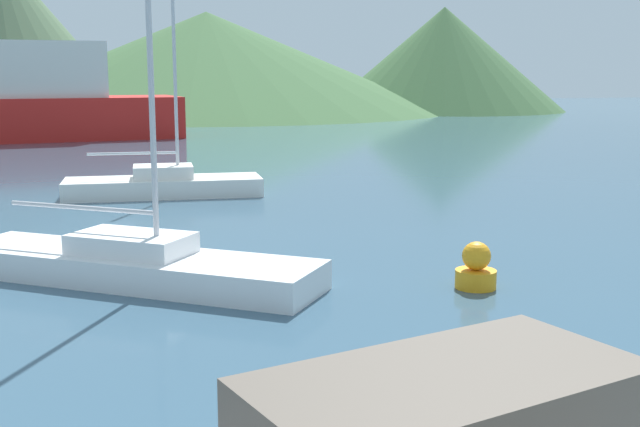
% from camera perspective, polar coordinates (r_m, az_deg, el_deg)
% --- Properties ---
extents(sailboat_inner, '(7.79, 6.45, 10.66)m').
position_cam_1_polar(sailboat_inner, '(17.29, -13.18, -3.33)').
color(sailboat_inner, white).
rests_on(sailboat_inner, ground_plane).
extents(sailboat_middle, '(6.99, 2.50, 6.83)m').
position_cam_1_polar(sailboat_middle, '(29.09, -11.06, 2.06)').
color(sailboat_middle, white).
rests_on(sailboat_middle, ground_plane).
extents(buoy_marker, '(0.84, 0.84, 0.96)m').
position_cam_1_polar(buoy_marker, '(16.68, 11.03, -3.89)').
color(buoy_marker, orange).
rests_on(buoy_marker, ground_plane).
extents(hill_east, '(53.48, 53.48, 10.98)m').
position_cam_1_polar(hill_east, '(91.93, -8.03, 10.62)').
color(hill_east, '#3D6038').
rests_on(hill_east, ground_plane).
extents(hill_far_east, '(27.71, 27.71, 11.74)m').
position_cam_1_polar(hill_far_east, '(95.19, 8.78, 10.80)').
color(hill_far_east, '#3D6038').
rests_on(hill_far_east, ground_plane).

